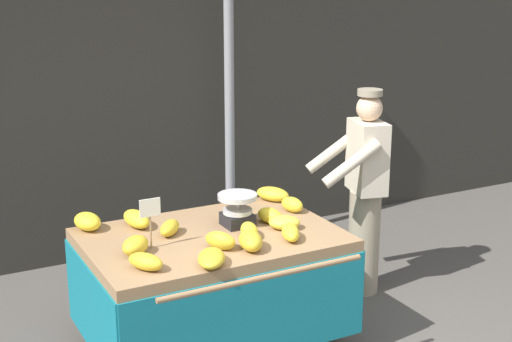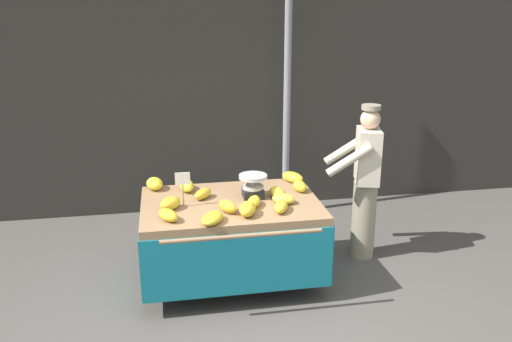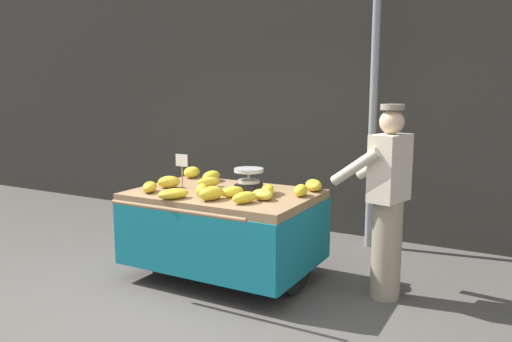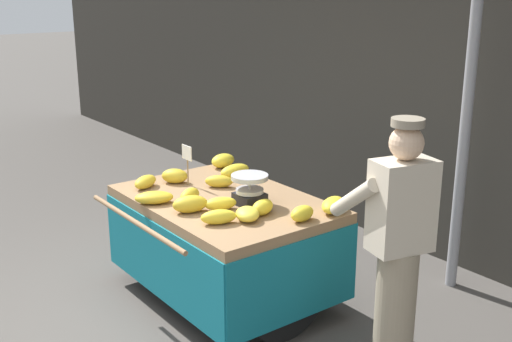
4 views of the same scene
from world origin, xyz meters
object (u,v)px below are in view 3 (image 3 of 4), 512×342
Objects in this scene: banana_bunch_4 at (211,176)px; banana_bunch_6 at (211,193)px; banana_bunch_9 at (232,192)px; banana_bunch_5 at (314,185)px; banana_bunch_11 at (202,190)px; vendor_person at (387,202)px; banana_cart at (224,214)px; banana_bunch_0 at (150,187)px; banana_bunch_1 at (245,198)px; banana_bunch_7 at (262,195)px; weighing_scale at (249,180)px; banana_bunch_13 at (209,182)px; banana_bunch_10 at (301,190)px; price_sign at (182,164)px; banana_bunch_2 at (268,190)px; banana_bunch_8 at (169,182)px; banana_bunch_12 at (192,172)px; street_pole at (373,105)px; banana_bunch_3 at (173,194)px.

banana_bunch_6 reaches higher than banana_bunch_4.
banana_bunch_6 is at bearing -115.01° from banana_bunch_9.
banana_bunch_6 is at bearing -127.04° from banana_bunch_5.
vendor_person is at bearing 19.84° from banana_bunch_11.
banana_bunch_0 is at bearing -148.95° from banana_cart.
banana_bunch_1 reaches higher than banana_bunch_7.
weighing_scale reaches higher than banana_cart.
weighing_scale is 0.50m from banana_bunch_13.
banana_bunch_0 is at bearing -158.68° from banana_bunch_10.
price_sign is 0.98m from banana_bunch_7.
banana_bunch_11 is (-0.56, -0.13, 0.01)m from banana_bunch_7.
banana_bunch_10 is at bearing 31.68° from banana_bunch_9.
vendor_person reaches higher than banana_bunch_0.
weighing_scale is 0.26m from banana_bunch_9.
banana_bunch_2 is 0.87× the size of banana_bunch_9.
vendor_person is at bearing -3.06° from banana_bunch_4.
banana_bunch_10 is 0.77m from vendor_person.
banana_bunch_8 is at bearing -167.82° from weighing_scale.
banana_bunch_8 is at bearing 166.80° from banana_bunch_1.
price_sign is 1.40× the size of banana_bunch_12.
banana_bunch_0 is 1.09× the size of banana_bunch_13.
street_pole reaches higher than banana_cart.
banana_bunch_10 is (1.32, 0.26, -0.01)m from banana_bunch_8.
banana_bunch_3 is 1.12× the size of banana_bunch_6.
banana_bunch_6 is 0.45m from banana_bunch_7.
weighing_scale reaches higher than banana_bunch_2.
banana_bunch_1 is 1.05× the size of banana_bunch_9.
banana_bunch_1 is at bearing -13.20° from banana_bunch_8.
banana_bunch_3 is at bearing -160.61° from banana_bunch_6.
banana_bunch_3 is at bearing -62.29° from price_sign.
street_pole is 1.69m from vendor_person.
weighing_scale is 1.27× the size of banana_bunch_7.
banana_bunch_7 is 0.98× the size of banana_bunch_11.
banana_bunch_11 is (-0.80, -0.43, 0.00)m from banana_bunch_10.
weighing_scale is at bearing 50.75° from banana_bunch_3.
price_sign reaches higher than banana_bunch_8.
banana_bunch_12 is at bearing 134.12° from banana_bunch_6.
banana_bunch_4 is 1.23× the size of banana_bunch_12.
weighing_scale is at bearing 17.13° from banana_cart.
banana_bunch_4 reaches higher than banana_bunch_2.
price_sign reaches higher than banana_bunch_5.
banana_bunch_7 is at bearing -5.32° from price_sign.
banana_bunch_11 is at bearing -64.06° from banana_bunch_13.
price_sign is 0.67m from banana_bunch_6.
vendor_person is (1.75, 0.16, -0.04)m from banana_bunch_13.
street_pole is 14.52× the size of banana_bunch_13.
vendor_person reaches higher than banana_bunch_11.
banana_bunch_2 reaches higher than banana_bunch_7.
banana_bunch_12 is (-0.93, 0.66, 0.01)m from banana_bunch_9.
banana_bunch_2 is 0.86× the size of banana_bunch_12.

